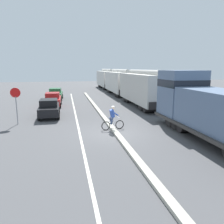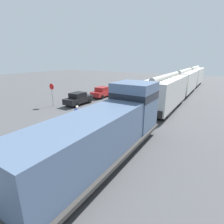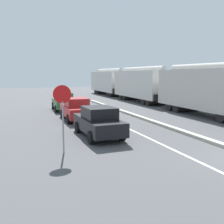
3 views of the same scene
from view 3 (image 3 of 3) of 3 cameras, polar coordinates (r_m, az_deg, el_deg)
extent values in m
cube|color=#B2AD9E|center=(16.16, 13.39, -3.56)|extent=(0.36, 36.00, 0.16)
cube|color=silver|center=(14.99, 5.71, -4.59)|extent=(0.14, 36.00, 0.01)
cube|color=beige|center=(22.08, 20.24, 4.70)|extent=(2.90, 10.40, 3.10)
cylinder|color=#A4A29B|center=(22.06, 20.47, 9.18)|extent=(0.60, 9.88, 0.60)
cube|color=black|center=(26.36, 12.66, 2.89)|extent=(2.61, 0.10, 0.70)
cylinder|color=black|center=(25.20, 14.46, 1.44)|extent=(2.46, 0.90, 0.90)
cylinder|color=black|center=(24.31, 15.94, 1.15)|extent=(2.46, 0.90, 0.90)
cube|color=silver|center=(31.78, 6.44, 6.09)|extent=(2.90, 10.40, 3.10)
cylinder|color=#B0AEA8|center=(31.76, 6.49, 9.21)|extent=(0.60, 9.88, 0.60)
cube|color=black|center=(36.59, 2.67, 4.53)|extent=(2.61, 0.10, 0.70)
cube|color=black|center=(27.29, 11.40, 3.10)|extent=(2.61, 0.10, 0.70)
cylinder|color=black|center=(35.28, 3.61, 3.57)|extent=(2.46, 0.90, 0.90)
cylinder|color=black|center=(34.28, 4.37, 3.42)|extent=(2.46, 0.90, 0.90)
cylinder|color=black|center=(29.54, 8.74, 2.57)|extent=(2.46, 0.90, 0.90)
cylinder|color=black|center=(28.59, 9.81, 2.36)|extent=(2.46, 0.90, 0.90)
cube|color=silver|center=(42.44, -0.72, 6.67)|extent=(2.90, 10.40, 3.10)
cylinder|color=#B1AFA9|center=(42.43, -0.72, 9.01)|extent=(0.60, 9.88, 0.60)
cube|color=black|center=(47.46, -2.87, 5.38)|extent=(2.61, 0.10, 0.70)
cube|color=black|center=(37.60, 2.01, 4.63)|extent=(2.61, 0.10, 0.70)
cylinder|color=black|center=(46.08, -2.31, 4.67)|extent=(2.46, 0.90, 0.90)
cylinder|color=black|center=(45.04, -1.87, 4.59)|extent=(2.46, 0.90, 0.90)
cylinder|color=black|center=(40.02, 0.59, 4.14)|extent=(2.46, 0.90, 0.90)
cylinder|color=black|center=(39.00, 1.18, 4.03)|extent=(2.46, 0.90, 0.90)
cube|color=black|center=(14.01, -3.00, -2.68)|extent=(1.78, 4.23, 0.70)
cube|color=black|center=(13.76, -2.82, -0.14)|extent=(1.53, 1.93, 0.60)
cube|color=#1E232D|center=(14.71, -4.08, 0.20)|extent=(1.43, 0.15, 0.51)
cylinder|color=black|center=(15.08, -7.49, -3.31)|extent=(0.23, 0.64, 0.64)
cylinder|color=black|center=(15.54, -1.70, -2.90)|extent=(0.23, 0.64, 0.64)
cylinder|color=black|center=(12.63, -4.58, -5.54)|extent=(0.23, 0.64, 0.64)
cylinder|color=black|center=(13.18, 2.17, -4.93)|extent=(0.23, 0.64, 0.64)
cube|color=red|center=(19.26, -7.81, 0.25)|extent=(1.75, 4.22, 0.70)
cube|color=maroon|center=(19.03, -7.75, 2.13)|extent=(1.52, 1.92, 0.60)
cube|color=#1E232D|center=(20.01, -8.36, 2.27)|extent=(1.43, 0.14, 0.51)
cylinder|color=black|center=(20.43, -10.78, -0.35)|extent=(0.23, 0.64, 0.64)
cylinder|color=black|center=(20.74, -6.37, -0.13)|extent=(0.23, 0.64, 0.64)
cylinder|color=black|center=(17.89, -9.44, -1.53)|extent=(0.23, 0.64, 0.64)
cylinder|color=black|center=(18.25, -4.45, -1.25)|extent=(0.23, 0.64, 0.64)
cube|color=#286B3D|center=(24.73, -10.54, 1.95)|extent=(1.87, 4.27, 0.70)
cube|color=#225B34|center=(24.52, -10.53, 3.43)|extent=(1.58, 1.96, 0.60)
cube|color=#1E232D|center=(25.51, -10.84, 3.49)|extent=(1.43, 0.18, 0.51)
cylinder|color=black|center=(25.96, -12.68, 1.41)|extent=(0.25, 0.65, 0.64)
cylinder|color=black|center=(26.16, -9.16, 1.55)|extent=(0.25, 0.65, 0.64)
cylinder|color=black|center=(23.39, -12.05, 0.69)|extent=(0.25, 0.65, 0.64)
cylinder|color=black|center=(23.61, -8.15, 0.86)|extent=(0.25, 0.65, 0.64)
cylinder|color=gray|center=(11.19, -10.59, -3.36)|extent=(0.07, 0.07, 2.20)
cylinder|color=red|center=(11.02, -10.80, 3.81)|extent=(0.76, 0.03, 0.76)
cylinder|color=white|center=(11.03, -10.82, 3.82)|extent=(0.48, 0.01, 0.48)
camera|label=1|loc=(9.21, 121.30, 2.23)|focal=35.00mm
camera|label=2|loc=(20.21, 81.12, 8.63)|focal=28.00mm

